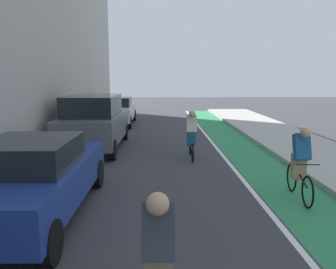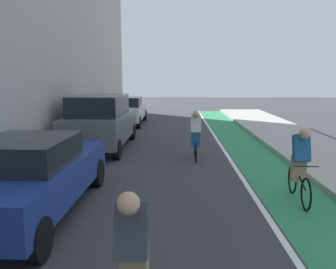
% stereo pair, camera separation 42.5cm
% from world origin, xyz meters
% --- Properties ---
extents(ground_plane, '(73.75, 73.75, 0.00)m').
position_xyz_m(ground_plane, '(0.00, 12.76, 0.00)').
color(ground_plane, '#38383D').
extents(bike_lane_paint, '(1.60, 33.52, 0.00)m').
position_xyz_m(bike_lane_paint, '(2.83, 14.76, 0.00)').
color(bike_lane_paint, '#2D8451').
rests_on(bike_lane_paint, ground).
extents(lane_divider_stripe, '(0.12, 33.52, 0.00)m').
position_xyz_m(lane_divider_stripe, '(1.93, 14.76, 0.00)').
color(lane_divider_stripe, white).
rests_on(lane_divider_stripe, ground).
extents(sidewalk_right, '(2.98, 33.52, 0.14)m').
position_xyz_m(sidewalk_right, '(5.13, 14.76, 0.07)').
color(sidewalk_right, '#A8A59E').
rests_on(sidewalk_right, ground).
extents(parked_sedan_blue, '(1.92, 4.64, 1.53)m').
position_xyz_m(parked_sedan_blue, '(-2.59, 11.05, 0.79)').
color(parked_sedan_blue, navy).
rests_on(parked_sedan_blue, ground).
extents(parked_suv_gray, '(2.07, 4.73, 1.98)m').
position_xyz_m(parked_suv_gray, '(-2.59, 17.35, 1.02)').
color(parked_suv_gray, '#595B60').
rests_on(parked_suv_gray, ground).
extents(parked_sedan_white, '(1.94, 4.50, 1.53)m').
position_xyz_m(parked_sedan_white, '(-2.58, 23.94, 0.79)').
color(parked_sedan_white, silver).
rests_on(parked_sedan_white, ground).
extents(cyclist_mid, '(0.48, 1.68, 1.59)m').
position_xyz_m(cyclist_mid, '(-0.26, 7.96, 0.81)').
color(cyclist_mid, black).
rests_on(cyclist_mid, ground).
extents(cyclist_trailing, '(0.48, 1.71, 1.61)m').
position_xyz_m(cyclist_trailing, '(2.81, 11.90, 0.81)').
color(cyclist_trailing, black).
rests_on(cyclist_trailing, ground).
extents(cyclist_far, '(0.48, 1.66, 1.59)m').
position_xyz_m(cyclist_far, '(0.82, 15.75, 0.80)').
color(cyclist_far, black).
rests_on(cyclist_far, ground).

